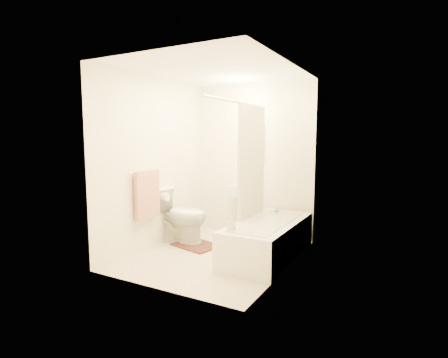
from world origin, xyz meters
The scene contains 17 objects.
floor centered at (0.00, 0.00, 0.00)m, with size 2.40×2.40×0.00m, color beige.
ceiling centered at (0.00, 0.00, 2.40)m, with size 2.40×2.40×0.00m, color white.
wall_back centered at (0.00, 1.20, 1.20)m, with size 2.00×0.02×2.40m, color beige.
wall_left centered at (-1.00, 0.00, 1.20)m, with size 0.02×2.40×2.40m, color beige.
wall_right centered at (1.00, 0.00, 1.20)m, with size 0.02×2.40×2.40m, color beige.
mirror centered at (0.00, 1.18, 1.50)m, with size 0.40×0.03×0.55m, color white.
curtain_rod centered at (0.30, 0.10, 2.00)m, with size 0.03×0.03×1.70m, color silver.
shower_curtain centered at (0.30, 0.50, 1.22)m, with size 0.04×0.80×1.55m, color silver.
towel_bar centered at (-0.96, -0.25, 1.10)m, with size 0.02×0.02×0.60m, color silver.
towel centered at (-0.93, -0.25, 0.78)m, with size 0.06×0.45×0.66m, color #CC7266.
toilet_paper centered at (-0.93, 0.12, 0.70)m, with size 0.12×0.12×0.11m, color white.
toilet centered at (-0.75, 0.27, 0.41)m, with size 0.47×0.84×0.82m, color white.
sink centered at (-0.09, 1.06, 0.44)m, with size 0.44×0.36×0.87m, color white, non-canonical shape.
bathtub centered at (0.64, 0.30, 0.23)m, with size 0.73×1.66×0.47m, color white, non-canonical shape.
bath_mat centered at (-0.44, 0.21, 0.01)m, with size 0.64×0.48×0.02m, color #4B2B20.
soap_bottle centered at (0.42, -0.34, 0.56)m, with size 0.08×0.08×0.18m, color silver.
scrub_brush centered at (0.53, 0.91, 0.49)m, with size 0.06×0.19×0.04m, color #41A571.
Camera 1 is at (2.27, -3.91, 1.56)m, focal length 28.00 mm.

